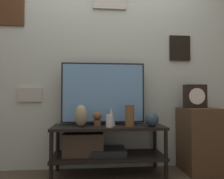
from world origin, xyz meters
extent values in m
cube|color=beige|center=(0.00, 0.54, 1.35)|extent=(6.40, 0.06, 2.70)
cube|color=#4C2D19|center=(-1.16, 0.50, 1.88)|extent=(0.36, 0.02, 0.39)
cube|color=slate|center=(-1.16, 0.49, 1.88)|extent=(0.32, 0.01, 0.35)
cube|color=#B7B2A8|center=(0.03, 0.50, 2.02)|extent=(0.41, 0.02, 0.19)
cube|color=#2D2D33|center=(0.03, 0.49, 2.02)|extent=(0.37, 0.01, 0.16)
cube|color=black|center=(0.91, 0.50, 1.46)|extent=(0.26, 0.02, 0.31)
cube|color=#BCB299|center=(0.91, 0.49, 1.46)|extent=(0.23, 0.01, 0.28)
cube|color=#B7B2A8|center=(-0.90, 0.50, 0.87)|extent=(0.28, 0.02, 0.16)
cube|color=#2D2D33|center=(-0.90, 0.49, 0.87)|extent=(0.24, 0.01, 0.12)
cube|color=black|center=(0.00, 0.27, 0.52)|extent=(1.21, 0.45, 0.03)
cube|color=black|center=(0.00, 0.27, 0.20)|extent=(1.21, 0.45, 0.03)
cylinder|color=black|center=(-0.58, 0.07, 0.27)|extent=(0.04, 0.04, 0.53)
cylinder|color=black|center=(0.58, 0.07, 0.27)|extent=(0.04, 0.04, 0.53)
cylinder|color=black|center=(-0.58, 0.46, 0.27)|extent=(0.04, 0.04, 0.53)
cylinder|color=black|center=(0.58, 0.46, 0.27)|extent=(0.04, 0.04, 0.53)
cube|color=black|center=(0.00, 0.27, 0.25)|extent=(0.36, 0.32, 0.07)
cube|color=#47382D|center=(-0.27, 0.27, 0.34)|extent=(0.42, 0.25, 0.24)
cylinder|color=black|center=(-0.31, 0.37, 0.54)|extent=(0.05, 0.05, 0.02)
cylinder|color=black|center=(0.21, 0.37, 0.54)|extent=(0.05, 0.05, 0.02)
cube|color=black|center=(-0.05, 0.37, 0.90)|extent=(0.94, 0.04, 0.68)
cube|color=#6B9ED1|center=(-0.05, 0.35, 0.90)|extent=(0.91, 0.01, 0.65)
cylinder|color=brown|center=(0.22, 0.16, 0.65)|extent=(0.10, 0.10, 0.23)
sphere|color=#2D4251|center=(0.45, 0.15, 0.61)|extent=(0.15, 0.15, 0.15)
ellipsoid|color=tan|center=(-0.29, 0.20, 0.65)|extent=(0.14, 0.14, 0.23)
cone|color=beige|center=(0.03, 0.25, 0.63)|extent=(0.09, 0.09, 0.20)
cylinder|color=silver|center=(0.00, 0.14, 0.60)|extent=(0.07, 0.07, 0.13)
cylinder|color=brown|center=(-0.12, 0.27, 0.56)|extent=(0.08, 0.08, 0.06)
sphere|color=brown|center=(-0.12, 0.27, 0.64)|extent=(0.09, 0.09, 0.09)
cube|color=#513823|center=(1.06, 0.27, 0.36)|extent=(0.43, 0.43, 0.72)
cube|color=black|center=(1.02, 0.32, 0.86)|extent=(0.25, 0.10, 0.27)
cylinder|color=white|center=(1.02, 0.27, 0.86)|extent=(0.19, 0.01, 0.19)
camera|label=1|loc=(-0.18, -2.12, 0.85)|focal=35.00mm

